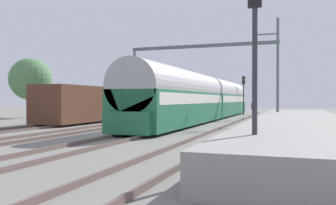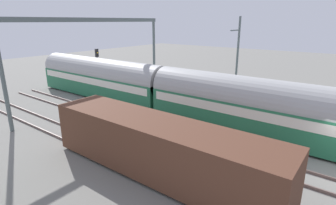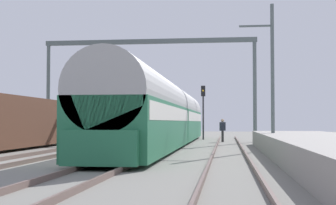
{
  "view_description": "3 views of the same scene",
  "coord_description": "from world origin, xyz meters",
  "px_view_note": "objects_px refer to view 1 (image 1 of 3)",
  "views": [
    {
      "loc": [
        9.54,
        -18.07,
        1.84
      ],
      "look_at": [
        2.0,
        3.14,
        1.65
      ],
      "focal_mm": 37.9,
      "sensor_mm": 36.0,
      "label": 1
    },
    {
      "loc": [
        -15.51,
        -0.17,
        7.61
      ],
      "look_at": [
        -0.27,
        11.36,
        1.77
      ],
      "focal_mm": 28.72,
      "sensor_mm": 36.0,
      "label": 2
    },
    {
      "loc": [
        5.86,
        -17.51,
        1.51
      ],
      "look_at": [
        1.0,
        23.58,
        3.14
      ],
      "focal_mm": 52.63,
      "sensor_mm": 36.0,
      "label": 3
    }
  ],
  "objects_px": {
    "freight_car": "(96,104)",
    "catenary_gantry": "(201,62)",
    "passenger_train": "(206,98)",
    "person_crossing": "(253,107)",
    "railway_signal_far": "(244,90)",
    "railway_signal_near": "(255,44)"
  },
  "relations": [
    {
      "from": "railway_signal_far",
      "to": "catenary_gantry",
      "type": "height_order",
      "value": "catenary_gantry"
    },
    {
      "from": "catenary_gantry",
      "to": "passenger_train",
      "type": "bearing_deg",
      "value": -71.54
    },
    {
      "from": "passenger_train",
      "to": "freight_car",
      "type": "relative_size",
      "value": 2.53
    },
    {
      "from": "railway_signal_far",
      "to": "catenary_gantry",
      "type": "relative_size",
      "value": 0.28
    },
    {
      "from": "freight_car",
      "to": "catenary_gantry",
      "type": "relative_size",
      "value": 0.79
    },
    {
      "from": "freight_car",
      "to": "railway_signal_far",
      "type": "height_order",
      "value": "railway_signal_far"
    },
    {
      "from": "passenger_train",
      "to": "person_crossing",
      "type": "relative_size",
      "value": 18.99
    },
    {
      "from": "person_crossing",
      "to": "catenary_gantry",
      "type": "height_order",
      "value": "catenary_gantry"
    },
    {
      "from": "railway_signal_near",
      "to": "railway_signal_far",
      "type": "relative_size",
      "value": 1.13
    },
    {
      "from": "person_crossing",
      "to": "railway_signal_far",
      "type": "xyz_separation_m",
      "value": [
        -1.67,
        5.02,
        1.94
      ]
    },
    {
      "from": "passenger_train",
      "to": "freight_car",
      "type": "xyz_separation_m",
      "value": [
        -8.0,
        -5.99,
        -0.5
      ]
    },
    {
      "from": "passenger_train",
      "to": "railway_signal_near",
      "type": "bearing_deg",
      "value": -73.41
    },
    {
      "from": "passenger_train",
      "to": "railway_signal_near",
      "type": "relative_size",
      "value": 6.32
    },
    {
      "from": "freight_car",
      "to": "catenary_gantry",
      "type": "bearing_deg",
      "value": 63.4
    },
    {
      "from": "railway_signal_near",
      "to": "catenary_gantry",
      "type": "relative_size",
      "value": 0.32
    },
    {
      "from": "passenger_train",
      "to": "catenary_gantry",
      "type": "distance_m",
      "value": 7.43
    },
    {
      "from": "passenger_train",
      "to": "catenary_gantry",
      "type": "xyz_separation_m",
      "value": [
        -2.0,
        5.99,
        3.92
      ]
    },
    {
      "from": "passenger_train",
      "to": "catenary_gantry",
      "type": "bearing_deg",
      "value": 108.46
    },
    {
      "from": "person_crossing",
      "to": "railway_signal_far",
      "type": "distance_m",
      "value": 5.64
    },
    {
      "from": "freight_car",
      "to": "catenary_gantry",
      "type": "distance_m",
      "value": 14.1
    },
    {
      "from": "passenger_train",
      "to": "railway_signal_near",
      "type": "distance_m",
      "value": 23.0
    },
    {
      "from": "railway_signal_far",
      "to": "catenary_gantry",
      "type": "xyz_separation_m",
      "value": [
        -3.92,
        -4.95,
        2.93
      ]
    }
  ]
}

